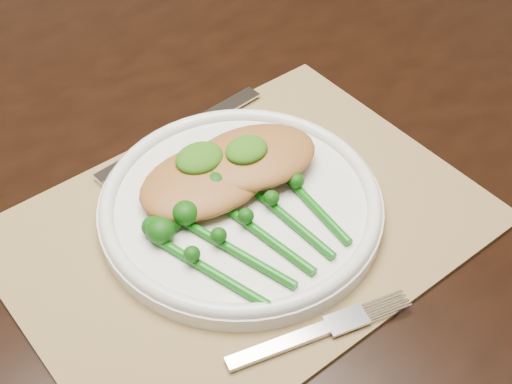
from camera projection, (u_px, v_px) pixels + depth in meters
dining_table at (184, 323)px, 1.09m from camera, size 1.61×0.91×0.75m
placemat at (244, 227)px, 0.73m from camera, size 0.48×0.36×0.00m
dinner_plate at (241, 204)px, 0.73m from camera, size 0.29×0.29×0.03m
knife at (166, 142)px, 0.81m from camera, size 0.23×0.05×0.01m
fork at (332, 326)px, 0.64m from camera, size 0.18×0.06×0.01m
chicken_fillet_left at (206, 180)px, 0.73m from camera, size 0.15×0.11×0.03m
chicken_fillet_right at (253, 157)px, 0.74m from camera, size 0.15×0.12×0.03m
pesto_dollop_left at (200, 158)px, 0.73m from camera, size 0.05×0.04×0.02m
pesto_dollop_right at (246, 150)px, 0.73m from camera, size 0.05×0.04×0.02m
broccolini_bundle at (261, 233)px, 0.69m from camera, size 0.18×0.19×0.04m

